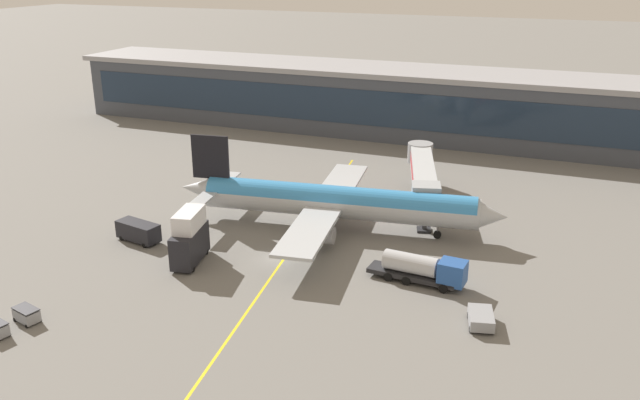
# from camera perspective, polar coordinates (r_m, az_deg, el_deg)

# --- Properties ---
(ground_plane) EXTENTS (700.00, 700.00, 0.00)m
(ground_plane) POSITION_cam_1_polar(r_m,az_deg,el_deg) (78.54, -3.70, -5.11)
(ground_plane) COLOR slate
(apron_lead_in_line) EXTENTS (11.08, 79.31, 0.01)m
(apron_lead_in_line) POSITION_cam_1_polar(r_m,az_deg,el_deg) (80.00, -2.79, -4.59)
(apron_lead_in_line) COLOR yellow
(apron_lead_in_line) RESTS_ON ground_plane
(terminal_building) EXTENTS (180.42, 17.74, 13.04)m
(terminal_building) POSITION_cam_1_polar(r_m,az_deg,el_deg) (130.61, 15.37, 7.59)
(terminal_building) COLOR #424751
(terminal_building) RESTS_ON ground_plane
(main_airliner) EXTENTS (43.34, 34.48, 11.58)m
(main_airliner) POSITION_cam_1_polar(r_m,az_deg,el_deg) (85.50, 1.39, -0.14)
(main_airliner) COLOR #B2B7BC
(main_airliner) RESTS_ON ground_plane
(jet_bridge) EXTENTS (9.42, 22.86, 6.49)m
(jet_bridge) POSITION_cam_1_polar(r_m,az_deg,el_deg) (95.43, 8.86, 2.46)
(jet_bridge) COLOR #B2B7BC
(jet_bridge) RESTS_ON ground_plane
(fuel_tanker) EXTENTS (10.97, 3.36, 3.25)m
(fuel_tanker) POSITION_cam_1_polar(r_m,az_deg,el_deg) (72.95, 8.92, -5.89)
(fuel_tanker) COLOR #232326
(fuel_tanker) RESTS_ON ground_plane
(lavatory_truck) EXTENTS (6.14, 3.39, 2.50)m
(lavatory_truck) POSITION_cam_1_polar(r_m,az_deg,el_deg) (85.75, -15.50, -2.56)
(lavatory_truck) COLOR black
(lavatory_truck) RESTS_ON ground_plane
(catering_lift) EXTENTS (3.86, 7.17, 6.30)m
(catering_lift) POSITION_cam_1_polar(r_m,az_deg,el_deg) (77.92, -11.22, -3.22)
(catering_lift) COLOR black
(catering_lift) RESTS_ON ground_plane
(pushback_tug) EXTENTS (3.14, 4.24, 1.40)m
(pushback_tug) POSITION_cam_1_polar(r_m,az_deg,el_deg) (66.46, 13.75, -9.91)
(pushback_tug) COLOR gray
(pushback_tug) RESTS_ON ground_plane
(baggage_cart_1) EXTENTS (2.95, 2.18, 1.48)m
(baggage_cart_1) POSITION_cam_1_polar(r_m,az_deg,el_deg) (71.40, -24.03, -9.03)
(baggage_cart_1) COLOR gray
(baggage_cart_1) RESTS_ON ground_plane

